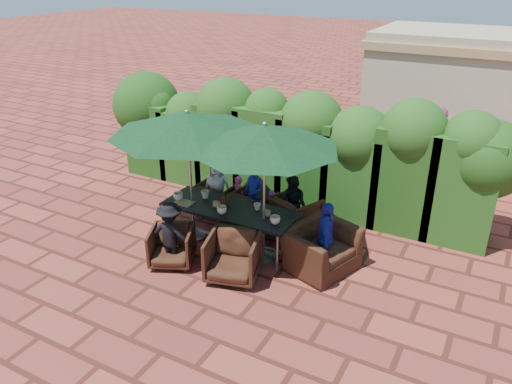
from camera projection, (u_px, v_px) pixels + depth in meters
The scene contains 32 objects.
ground at pixel (232, 247), 9.08m from camera, with size 80.00×80.00×0.00m, color brown.
dining_table at pixel (230, 211), 8.89m from camera, with size 2.45×0.90×0.75m.
umbrella_left at pixel (187, 123), 8.52m from camera, with size 2.73×2.73×2.46m.
umbrella_right at pixel (264, 137), 7.88m from camera, with size 2.47×2.47×2.46m.
chair_far_left at pixel (217, 197), 10.15m from camera, with size 0.72×0.68×0.74m, color black.
chair_far_mid at pixel (253, 206), 9.76m from camera, with size 0.74×0.69×0.76m, color black.
chair_far_right at pixel (296, 212), 9.46m from camera, with size 0.78×0.73×0.80m, color black.
chair_near_left at pixel (172, 245), 8.46m from camera, with size 0.71×0.66×0.73m, color black.
chair_near_right at pixel (233, 255), 8.05m from camera, with size 0.82×0.76×0.84m, color black.
chair_end_right at pixel (321, 242), 8.27m from camera, with size 1.13×0.73×0.99m, color black.
adult_far_left at pixel (217, 187), 10.06m from camera, with size 0.58×0.34×1.18m, color silver.
adult_far_mid at pixel (254, 195), 9.72m from camera, with size 0.43×0.35×1.19m, color #1B2696.
adult_far_right at pixel (293, 205), 9.37m from camera, with size 0.55×0.33×1.14m, color black.
adult_near_left at pixel (171, 234), 8.34m from camera, with size 0.75×0.34×1.16m, color black.
adult_end_right at pixel (326, 238), 8.17m from camera, with size 0.73×0.36×1.24m, color #1B2696.
child_left at pixel (238, 197), 10.03m from camera, with size 0.31×0.25×0.86m, color #E6518A.
child_right at pixel (272, 209), 9.63m from camera, with size 0.28×0.23×0.77m, color #834393.
pedestrian_a at pixel (382, 151), 11.49m from camera, with size 1.43×0.51×1.53m, color #2E9127.
pedestrian_b at pixel (432, 149), 11.05m from camera, with size 0.91×0.56×1.90m, color #E6518A.
pedestrian_c at pixel (462, 160), 10.76m from camera, with size 1.07×0.49×1.67m, color #929199.
cup_a at pixel (178, 196), 9.13m from camera, with size 0.18×0.18×0.14m, color beige.
cup_b at pixel (205, 194), 9.20m from camera, with size 0.16×0.16×0.15m, color beige.
cup_c at pixel (222, 210), 8.63m from camera, with size 0.17×0.17×0.14m, color beige.
cup_d at pixel (257, 207), 8.77m from camera, with size 0.13×0.13×0.12m, color beige.
cup_e at pixel (275, 220), 8.29m from camera, with size 0.17×0.17×0.14m, color beige.
ketchup_bottle at pixel (223, 202), 8.90m from camera, with size 0.04×0.04×0.17m, color #B20C0A.
sauce_bottle at pixel (228, 200), 8.97m from camera, with size 0.04×0.04×0.17m, color #4C230C.
serving_tray at pixel (184, 203), 9.03m from camera, with size 0.35×0.25×0.02m, color #A3804E.
number_block_left at pixel (217, 204), 8.88m from camera, with size 0.12×0.06×0.10m, color tan.
number_block_right at pixel (267, 213), 8.58m from camera, with size 0.12×0.06×0.10m, color tan.
hedge_wall at pixel (286, 139), 10.38m from camera, with size 9.10×1.60×2.54m.
building at pixel (495, 99), 12.48m from camera, with size 6.20×3.08×3.20m.
Camera 1 is at (4.10, -6.67, 4.71)m, focal length 35.00 mm.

